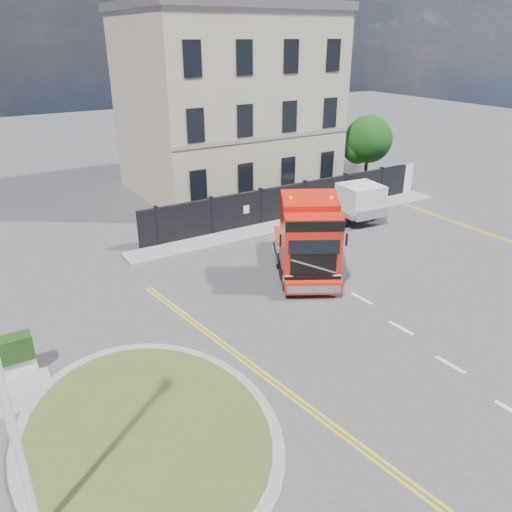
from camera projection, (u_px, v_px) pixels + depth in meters
ground at (296, 314)px, 18.97m from camera, size 120.00×120.00×0.00m
traffic_island at (147, 430)px, 13.27m from camera, size 6.80×6.80×0.17m
hoarding_fence at (298, 200)px, 28.70m from camera, size 18.80×0.25×2.00m
georgian_building at (226, 101)px, 32.35m from camera, size 12.30×10.30×12.80m
tree at (366, 141)px, 34.00m from camera, size 3.20×3.20×4.80m
pavement_far at (299, 222)px, 28.12m from camera, size 20.00×1.60×0.12m
truck at (308, 241)px, 21.26m from camera, size 4.98×6.46×3.68m
flatbed_pickup at (352, 200)px, 28.12m from camera, size 2.59×5.49×2.21m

